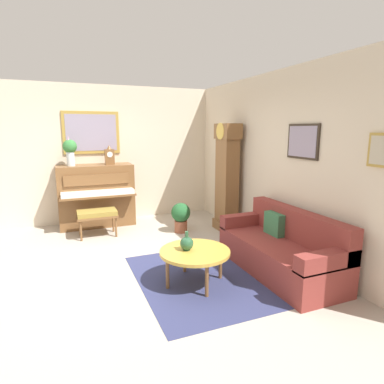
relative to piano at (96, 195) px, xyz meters
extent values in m
cube|color=#B2A899|center=(2.23, 0.17, -0.67)|extent=(6.40, 6.00, 0.10)
cube|color=beige|center=(-0.37, 0.17, 0.78)|extent=(0.10, 4.90, 2.80)
cube|color=#B28E3D|center=(-0.30, 0.00, 1.23)|extent=(0.03, 1.10, 0.84)
cube|color=#998EA8|center=(-0.29, 0.00, 1.23)|extent=(0.01, 0.98, 0.72)
cube|color=beige|center=(2.23, 2.57, 0.78)|extent=(5.30, 0.10, 2.80)
cube|color=#33281E|center=(2.98, 2.51, 1.13)|extent=(0.60, 0.03, 0.48)
cube|color=#998EA8|center=(2.98, 2.49, 1.13)|extent=(0.54, 0.01, 0.42)
cube|color=navy|center=(2.98, 0.94, -0.62)|extent=(2.10, 1.50, 0.01)
cube|color=brown|center=(-0.02, 0.00, -0.01)|extent=(0.60, 1.44, 1.23)
cube|color=brown|center=(0.41, 0.00, 0.06)|extent=(0.28, 1.38, 0.04)
cube|color=white|center=(0.41, 0.00, 0.12)|extent=(0.26, 1.32, 0.08)
cube|color=brown|center=(0.30, 0.00, 0.36)|extent=(0.03, 1.20, 0.20)
cube|color=brown|center=(0.72, -0.07, -0.24)|extent=(0.42, 0.70, 0.04)
cube|color=olive|center=(0.72, -0.07, -0.18)|extent=(0.40, 0.68, 0.08)
cylinder|color=brown|center=(0.88, -0.37, -0.44)|extent=(0.04, 0.04, 0.36)
cylinder|color=brown|center=(0.88, 0.23, -0.44)|extent=(0.04, 0.04, 0.36)
cylinder|color=brown|center=(0.56, -0.37, -0.44)|extent=(0.04, 0.04, 0.36)
cylinder|color=brown|center=(0.56, 0.23, -0.44)|extent=(0.04, 0.04, 0.36)
cube|color=brown|center=(1.25, 2.27, -0.53)|extent=(0.52, 0.34, 0.18)
cube|color=brown|center=(1.25, 2.27, 0.27)|extent=(0.44, 0.28, 1.78)
cube|color=brown|center=(1.25, 2.27, 1.26)|extent=(0.52, 0.32, 0.28)
cylinder|color=gold|center=(1.25, 2.12, 1.26)|extent=(0.30, 0.02, 0.30)
cylinder|color=gold|center=(1.25, 2.22, 0.33)|extent=(0.03, 0.03, 0.70)
cube|color=maroon|center=(3.19, 2.02, -0.41)|extent=(1.90, 0.80, 0.42)
cube|color=maroon|center=(3.19, 2.32, 0.00)|extent=(1.90, 0.20, 0.44)
cube|color=maroon|center=(2.33, 2.02, -0.12)|extent=(0.18, 0.80, 0.20)
cube|color=maroon|center=(4.05, 2.02, -0.12)|extent=(0.18, 0.80, 0.20)
cube|color=#38754C|center=(2.89, 2.16, -0.04)|extent=(0.34, 0.12, 0.32)
cylinder|color=gold|center=(3.07, 0.85, -0.20)|extent=(0.88, 0.88, 0.04)
torus|color=brown|center=(3.07, 0.85, -0.20)|extent=(0.88, 0.88, 0.04)
cylinder|color=brown|center=(3.07, 1.21, -0.42)|extent=(0.04, 0.04, 0.40)
cylinder|color=brown|center=(3.43, 0.85, -0.42)|extent=(0.04, 0.04, 0.40)
cylinder|color=brown|center=(3.07, 0.49, -0.42)|extent=(0.04, 0.04, 0.40)
cylinder|color=brown|center=(2.71, 0.85, -0.42)|extent=(0.04, 0.04, 0.40)
cube|color=brown|center=(0.00, 0.29, 0.76)|extent=(0.12, 0.18, 0.30)
cylinder|color=white|center=(0.06, 0.29, 0.81)|extent=(0.01, 0.11, 0.11)
cone|color=brown|center=(0.00, 0.29, 0.95)|extent=(0.10, 0.10, 0.08)
cylinder|color=silver|center=(0.00, -0.43, 0.74)|extent=(0.15, 0.15, 0.26)
sphere|color=#387F3D|center=(0.00, -0.43, 0.98)|extent=(0.26, 0.26, 0.26)
cone|color=#D199B7|center=(0.03, -0.45, 1.11)|extent=(0.06, 0.06, 0.16)
cylinder|color=#234C33|center=(3.02, 0.76, -0.17)|extent=(0.09, 0.09, 0.01)
sphere|color=#285638|center=(3.02, 0.76, -0.10)|extent=(0.17, 0.17, 0.17)
cylinder|color=#285638|center=(3.02, 0.76, 0.02)|extent=(0.04, 0.04, 0.08)
cylinder|color=#935138|center=(1.06, 1.41, -0.51)|extent=(0.24, 0.24, 0.22)
sphere|color=#235B2D|center=(1.06, 1.41, -0.24)|extent=(0.36, 0.36, 0.36)
camera|label=1|loc=(6.55, -0.60, 1.29)|focal=30.05mm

